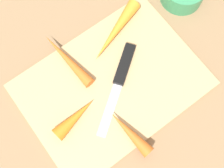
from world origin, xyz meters
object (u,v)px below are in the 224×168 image
cutting_board (112,85)px  carrot_long (67,59)px  carrot_short (130,133)px  carrot_longest (116,31)px  knife (123,70)px  carrot_shortest (75,118)px

cutting_board → carrot_long: (0.04, -0.09, 0.02)m
carrot_short → carrot_longest: size_ratio=0.67×
cutting_board → carrot_longest: 0.11m
knife → carrot_longest: 0.09m
carrot_long → carrot_short: bearing=177.1°
knife → carrot_long: size_ratio=1.22×
knife → carrot_shortest: 0.14m
carrot_short → carrot_shortest: carrot_shortest is taller
carrot_shortest → carrot_long: size_ratio=0.67×
knife → carrot_long: bearing=-83.0°
knife → carrot_long: (0.08, -0.09, 0.01)m
carrot_longest → carrot_long: size_ratio=1.08×
carrot_short → carrot_shortest: (0.07, -0.09, 0.00)m
carrot_longest → carrot_short: bearing=39.5°
carrot_short → carrot_shortest: 0.11m
knife → carrot_longest: (-0.04, -0.08, 0.01)m
cutting_board → knife: size_ratio=2.07×
carrot_longest → carrot_shortest: same height
cutting_board → carrot_short: carrot_short is taller
knife → carrot_longest: size_ratio=1.13×
carrot_shortest → cutting_board: bearing=-0.0°
carrot_longest → knife: bearing=42.0°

